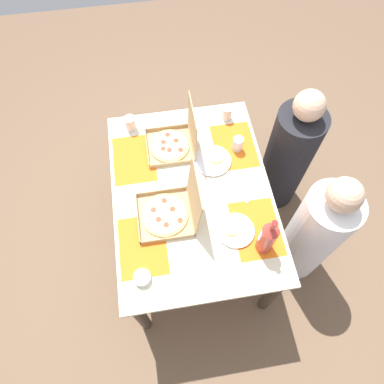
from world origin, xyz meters
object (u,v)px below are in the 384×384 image
diner_left_seat (287,157)px  cup_red (227,113)px  cup_clear_right (130,123)px  condiment_bowl (142,278)px  cup_spare (238,144)px  soda_bottle (268,238)px  plate_near_left (213,161)px  plate_far_left (235,230)px  diner_right_seat (313,233)px  pizza_box_corner_right (171,211)px  pizza_box_center (174,142)px

diner_left_seat → cup_red: bearing=-119.3°
cup_clear_right → condiment_bowl: cup_clear_right is taller
cup_spare → soda_bottle: bearing=-0.1°
condiment_bowl → plate_near_left: bearing=143.0°
plate_far_left → diner_right_seat: 0.59m
cup_red → diner_left_seat: diner_left_seat is taller
plate_near_left → cup_clear_right: 0.59m
pizza_box_corner_right → cup_spare: size_ratio=3.41×
plate_far_left → soda_bottle: bearing=49.8°
plate_far_left → cup_red: cup_red is taller
condiment_bowl → diner_right_seat: size_ratio=0.08×
plate_near_left → soda_bottle: (0.59, 0.17, 0.12)m
pizza_box_corner_right → condiment_bowl: 0.40m
plate_near_left → plate_far_left: bearing=4.1°
pizza_box_center → plate_near_left: size_ratio=1.40×
pizza_box_center → plate_far_left: bearing=21.9°
soda_bottle → pizza_box_center: bearing=-152.5°
plate_near_left → cup_spare: size_ratio=2.30×
plate_far_left → soda_bottle: size_ratio=0.66×
pizza_box_center → pizza_box_corner_right: 0.48m
pizza_box_center → cup_red: 0.41m
pizza_box_center → diner_left_seat: (0.06, 0.79, -0.28)m
soda_bottle → cup_clear_right: 1.14m
cup_spare → pizza_box_corner_right: bearing=-50.3°
cup_red → cup_clear_right: bearing=-91.4°
cup_clear_right → plate_near_left: bearing=54.5°
cup_clear_right → diner_right_seat: diner_right_seat is taller
diner_left_seat → plate_far_left: bearing=-42.8°
cup_spare → pizza_box_center: bearing=-101.9°
cup_red → plate_far_left: bearing=-8.4°
cup_clear_right → condiment_bowl: 1.01m
plate_near_left → condiment_bowl: condiment_bowl is taller
condiment_bowl → diner_right_seat: 1.11m
pizza_box_corner_right → soda_bottle: size_ratio=1.06×
pizza_box_center → plate_near_left: 0.27m
plate_near_left → cup_red: size_ratio=2.41×
diner_left_seat → condiment_bowl: bearing=-54.6°
cup_red → cup_spare: bearing=3.4°
plate_near_left → plate_far_left: 0.48m
pizza_box_center → plate_far_left: 0.68m
soda_bottle → cup_red: bearing=-179.1°
pizza_box_corner_right → plate_far_left: (0.16, 0.34, -0.04)m
plate_near_left → diner_left_seat: bearing=99.6°
cup_spare → diner_right_seat: 0.74m
pizza_box_corner_right → plate_far_left: 0.38m
plate_far_left → condiment_bowl: 0.57m
pizza_box_center → diner_left_seat: 0.84m
pizza_box_corner_right → cup_red: 0.80m
condiment_bowl → diner_left_seat: size_ratio=0.08×
pizza_box_center → cup_red: pizza_box_center is taller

